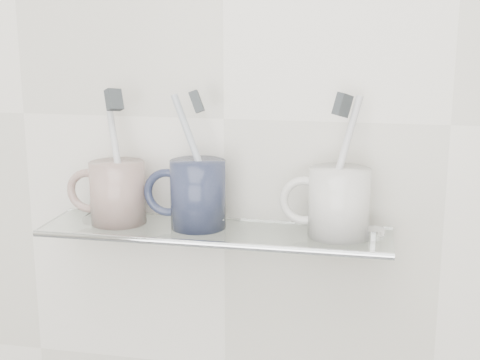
% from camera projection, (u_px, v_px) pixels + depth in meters
% --- Properties ---
extents(wall_back, '(2.50, 0.00, 2.50)m').
position_uv_depth(wall_back, '(224.00, 119.00, 0.98)').
color(wall_back, silver).
rests_on(wall_back, ground).
extents(shelf_glass, '(0.50, 0.12, 0.01)m').
position_uv_depth(shelf_glass, '(215.00, 232.00, 0.95)').
color(shelf_glass, silver).
rests_on(shelf_glass, wall_back).
extents(shelf_rail, '(0.50, 0.01, 0.01)m').
position_uv_depth(shelf_rail, '(205.00, 244.00, 0.90)').
color(shelf_rail, silver).
rests_on(shelf_rail, shelf_glass).
extents(bracket_left, '(0.02, 0.03, 0.02)m').
position_uv_depth(bracket_left, '(91.00, 221.00, 1.04)').
color(bracket_left, silver).
rests_on(bracket_left, wall_back).
extents(bracket_right, '(0.02, 0.03, 0.02)m').
position_uv_depth(bracket_right, '(364.00, 238.00, 0.96)').
color(bracket_right, silver).
rests_on(bracket_right, wall_back).
extents(mug_left, '(0.10, 0.10, 0.09)m').
position_uv_depth(mug_left, '(118.00, 193.00, 0.98)').
color(mug_left, beige).
rests_on(mug_left, shelf_glass).
extents(mug_left_handle, '(0.07, 0.01, 0.07)m').
position_uv_depth(mug_left_handle, '(88.00, 191.00, 0.98)').
color(mug_left_handle, beige).
rests_on(mug_left_handle, mug_left).
extents(toothbrush_left, '(0.06, 0.07, 0.18)m').
position_uv_depth(toothbrush_left, '(116.00, 155.00, 0.96)').
color(toothbrush_left, silver).
rests_on(toothbrush_left, mug_left).
extents(bristles_left, '(0.03, 0.03, 0.03)m').
position_uv_depth(bristles_left, '(114.00, 100.00, 0.94)').
color(bristles_left, '#33383A').
rests_on(bristles_left, toothbrush_left).
extents(mug_center, '(0.10, 0.10, 0.10)m').
position_uv_depth(mug_center, '(198.00, 194.00, 0.95)').
color(mug_center, '#1C243A').
rests_on(mug_center, shelf_glass).
extents(mug_center_handle, '(0.07, 0.01, 0.07)m').
position_uv_depth(mug_center_handle, '(167.00, 193.00, 0.96)').
color(mug_center_handle, '#1C243A').
rests_on(mug_center_handle, mug_center).
extents(toothbrush_center, '(0.08, 0.03, 0.18)m').
position_uv_depth(toothbrush_center, '(198.00, 158.00, 0.94)').
color(toothbrush_center, '#A5B0B9').
rests_on(toothbrush_center, mug_center).
extents(bristles_center, '(0.03, 0.03, 0.04)m').
position_uv_depth(bristles_center, '(197.00, 102.00, 0.92)').
color(bristles_center, '#33383A').
rests_on(bristles_center, toothbrush_center).
extents(mug_right, '(0.11, 0.11, 0.09)m').
position_uv_depth(mug_right, '(339.00, 202.00, 0.91)').
color(mug_right, silver).
rests_on(mug_right, shelf_glass).
extents(mug_right_handle, '(0.07, 0.01, 0.07)m').
position_uv_depth(mug_right_handle, '(304.00, 201.00, 0.92)').
color(mug_right_handle, silver).
rests_on(mug_right_handle, mug_right).
extents(toothbrush_right, '(0.06, 0.04, 0.19)m').
position_uv_depth(toothbrush_right, '(341.00, 164.00, 0.90)').
color(toothbrush_right, silver).
rests_on(toothbrush_right, mug_right).
extents(bristles_right, '(0.03, 0.03, 0.04)m').
position_uv_depth(bristles_right, '(343.00, 105.00, 0.88)').
color(bristles_right, '#33383A').
rests_on(bristles_right, toothbrush_right).
extents(chrome_cap, '(0.03, 0.03, 0.01)m').
position_uv_depth(chrome_cap, '(373.00, 233.00, 0.91)').
color(chrome_cap, silver).
rests_on(chrome_cap, shelf_glass).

